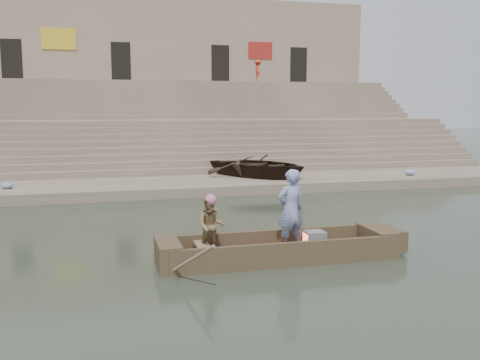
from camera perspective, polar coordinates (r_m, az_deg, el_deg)
name	(u,v)px	position (r m, az deg, el deg)	size (l,w,h in m)	color
ground	(233,234)	(14.89, -0.77, -5.81)	(120.00, 120.00, 0.00)	#242E23
lower_landing	(188,186)	(22.57, -5.64, -0.62)	(32.00, 4.00, 0.40)	gray
mid_landing	(166,145)	(29.83, -7.94, 3.74)	(32.00, 3.00, 2.80)	gray
upper_landing	(154,120)	(36.72, -9.27, 6.36)	(32.00, 3.00, 5.20)	gray
ghat_steps	(163,136)	(31.48, -8.32, 4.67)	(32.00, 11.00, 5.20)	gray
building_wall	(148,78)	(40.74, -9.91, 10.71)	(32.00, 5.07, 11.20)	gray
main_rowboat	(278,255)	(12.47, 4.11, -8.04)	(5.00, 1.30, 0.22)	brown
rowboat_trim	(287,246)	(12.48, 5.04, -7.10)	(6.04, 2.63, 1.98)	brown
standing_man	(291,210)	(12.33, 5.47, -3.20)	(0.69, 0.45, 1.89)	navy
rowing_man	(211,226)	(11.97, -3.14, -4.94)	(0.63, 0.49, 1.30)	#2B8345
television	(314,240)	(12.70, 7.97, -6.36)	(0.46, 0.42, 0.40)	slate
beached_rowboat	(259,166)	(23.83, 2.03, 1.55)	(3.39, 4.75, 0.98)	#2D2116
pedestrian	(258,71)	(37.39, 1.95, 11.65)	(1.00, 0.57, 1.54)	#BC391F
cloth_bundles	(144,180)	(22.07, -10.26, -0.03)	(19.29, 1.42, 0.26)	#3F5999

